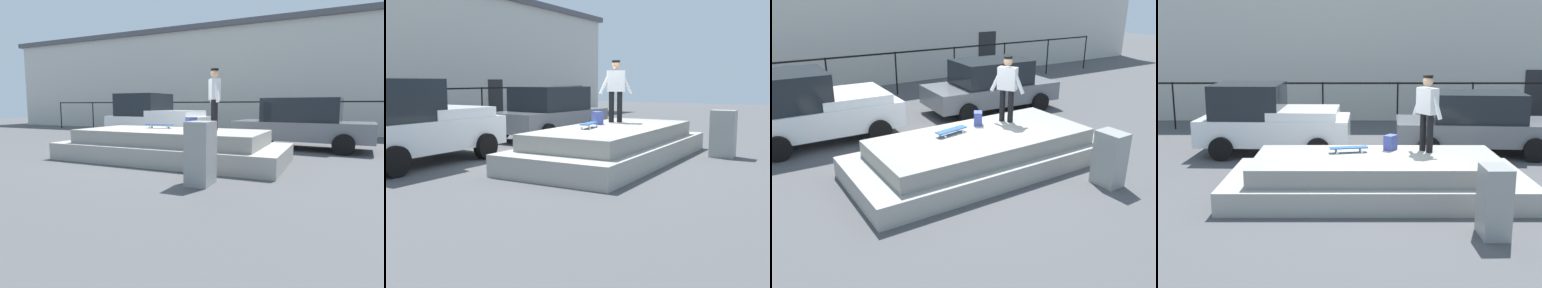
# 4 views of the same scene
# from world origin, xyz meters

# --- Properties ---
(ground_plane) EXTENTS (60.00, 60.00, 0.00)m
(ground_plane) POSITION_xyz_m (0.00, 0.00, 0.00)
(ground_plane) COLOR #4C4C4F
(concrete_ledge) EXTENTS (6.15, 2.71, 0.82)m
(concrete_ledge) POSITION_xyz_m (0.19, -0.40, 0.37)
(concrete_ledge) COLOR #9E9B93
(concrete_ledge) RESTS_ON ground_plane
(skateboarder) EXTENTS (0.56, 0.80, 1.64)m
(skateboarder) POSITION_xyz_m (1.27, 0.09, 1.77)
(skateboarder) COLOR black
(skateboarder) RESTS_ON concrete_ledge
(skateboard) EXTENTS (0.84, 0.34, 0.12)m
(skateboard) POSITION_xyz_m (-0.39, -0.02, 0.92)
(skateboard) COLOR #264C8C
(skateboard) RESTS_ON concrete_ledge
(backpack) EXTENTS (0.32, 0.34, 0.33)m
(backpack) POSITION_xyz_m (0.52, 0.24, 0.99)
(backpack) COLOR #3F4C99
(backpack) RESTS_ON concrete_ledge
(car_white_pickup_near) EXTENTS (4.24, 2.30, 1.97)m
(car_white_pickup_near) POSITION_xyz_m (-2.63, 3.48, 0.96)
(car_white_pickup_near) COLOR white
(car_white_pickup_near) RESTS_ON ground_plane
(car_grey_sedan_mid) EXTENTS (4.62, 2.41, 1.73)m
(car_grey_sedan_mid) POSITION_xyz_m (3.21, 3.45, 0.88)
(car_grey_sedan_mid) COLOR slate
(car_grey_sedan_mid) RESTS_ON ground_plane
(utility_box) EXTENTS (0.46, 0.61, 1.19)m
(utility_box) POSITION_xyz_m (2.00, -2.58, 0.60)
(utility_box) COLOR gray
(utility_box) RESTS_ON ground_plane
(fence_row) EXTENTS (24.06, 0.06, 1.69)m
(fence_row) POSITION_xyz_m (-0.00, 7.21, 1.23)
(fence_row) COLOR black
(fence_row) RESTS_ON ground_plane
(warehouse_building) EXTENTS (35.66, 6.67, 6.07)m
(warehouse_building) POSITION_xyz_m (0.00, 12.23, 3.04)
(warehouse_building) COLOR beige
(warehouse_building) RESTS_ON ground_plane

